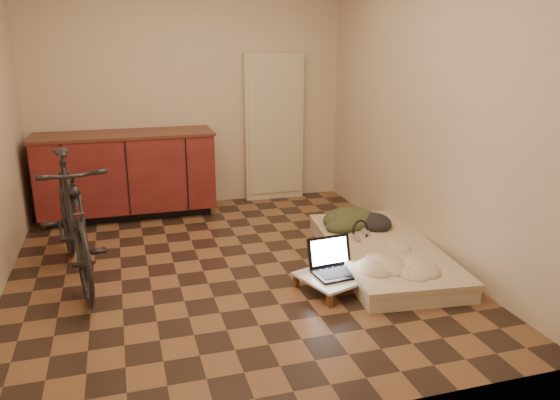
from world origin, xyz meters
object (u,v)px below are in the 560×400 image
object	(u,v)px
bicycle	(72,213)
lap_desk	(345,273)
futon	(382,253)
laptop	(335,266)

from	to	relation	value
bicycle	lap_desk	distance (m)	2.17
futon	lap_desk	size ratio (longest dim) A/B	2.31
futon	lap_desk	xyz separation A→B (m)	(-0.50, -0.36, 0.03)
bicycle	lap_desk	world-z (taller)	bicycle
futon	bicycle	bearing A→B (deg)	178.18
bicycle	laptop	world-z (taller)	bicycle
futon	laptop	xyz separation A→B (m)	(-0.58, -0.35, 0.09)
futon	laptop	size ratio (longest dim) A/B	4.80
futon	lap_desk	bearing A→B (deg)	-137.88
lap_desk	futon	bearing A→B (deg)	16.92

